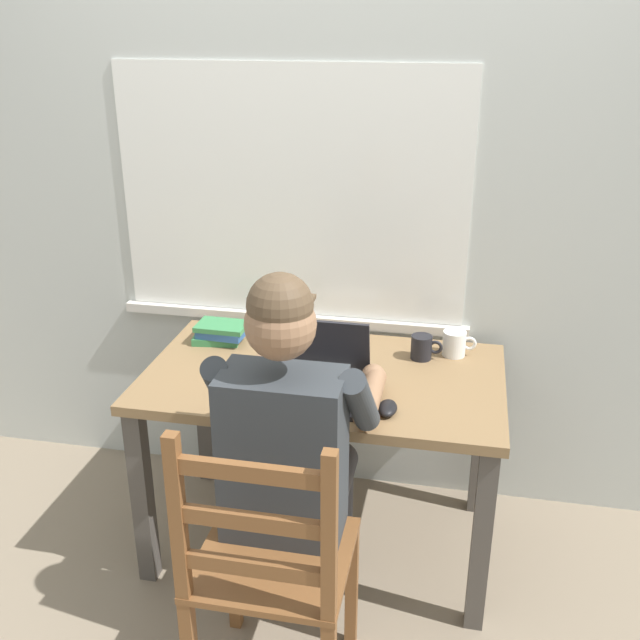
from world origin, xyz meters
name	(u,v)px	position (x,y,z in m)	size (l,w,h in m)	color
ground_plane	(323,539)	(0.00, 0.00, 0.00)	(8.00, 8.00, 0.00)	gray
back_wall	(346,179)	(0.00, 0.44, 1.30)	(6.00, 0.08, 2.60)	beige
desk	(323,399)	(0.00, 0.00, 0.61)	(1.23, 0.73, 0.71)	olive
seated_person	(292,444)	(-0.01, -0.44, 0.69)	(0.50, 0.60, 1.26)	#33383D
wooden_chair	(269,569)	(-0.01, -0.72, 0.47)	(0.42, 0.42, 0.95)	brown
laptop	(316,377)	(0.00, -0.13, 0.76)	(0.33, 0.30, 0.23)	#232328
computer_mouse	(387,408)	(0.25, -0.23, 0.73)	(0.06, 0.10, 0.03)	black
coffee_mug_white	(455,343)	(0.44, 0.24, 0.76)	(0.12, 0.08, 0.09)	white
coffee_mug_dark	(422,347)	(0.32, 0.19, 0.75)	(0.11, 0.08, 0.09)	black
book_stack_main	(220,333)	(-0.43, 0.18, 0.75)	(0.21, 0.13, 0.07)	#38844C
paper_pile_near_laptop	(318,383)	(0.00, -0.08, 0.71)	(0.21, 0.20, 0.01)	silver
paper_pile_back_corner	(318,365)	(-0.03, 0.05, 0.72)	(0.23, 0.19, 0.01)	white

